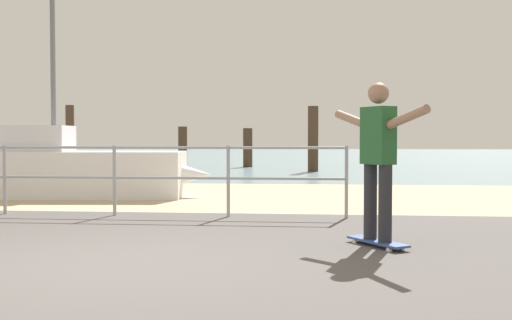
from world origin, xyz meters
TOP-DOWN VIEW (x-y plane):
  - ground_plane at (0.00, -1.00)m, footprint 24.00×10.00m
  - beach_strip at (0.00, 7.00)m, footprint 24.00×6.00m
  - sea_surface at (0.00, 35.00)m, footprint 72.00×50.00m
  - railing_fence at (-2.60, 3.60)m, footprint 10.21×0.05m
  - sailboat at (-2.56, 6.34)m, footprint 5.03×1.79m
  - skateboard at (2.69, 1.32)m, footprint 0.61×0.78m
  - skateboarder at (2.69, 1.32)m, footprint 0.88×1.25m
  - groyne_post_0 at (-5.85, 13.92)m, footprint 0.27×0.27m
  - groyne_post_1 at (-3.25, 18.88)m, footprint 0.36×0.36m
  - groyne_post_2 at (-0.66, 18.99)m, footprint 0.37×0.37m
  - groyne_post_3 at (1.93, 15.85)m, footprint 0.36×0.36m

SIDE VIEW (x-z plane):
  - ground_plane at x=0.00m, z-range -0.02..0.02m
  - beach_strip at x=0.00m, z-range -0.02..0.02m
  - sea_surface at x=0.00m, z-range -0.02..0.02m
  - skateboard at x=2.69m, z-range 0.03..0.11m
  - sailboat at x=-2.56m, z-range -1.95..2.99m
  - railing_fence at x=-2.60m, z-range 0.17..1.22m
  - groyne_post_2 at x=-0.66m, z-range 0.00..1.55m
  - groyne_post_1 at x=-3.25m, z-range 0.00..1.62m
  - skateboarder at x=2.69m, z-range 0.19..1.84m
  - groyne_post_0 at x=-5.85m, z-range 0.00..2.22m
  - groyne_post_3 at x=1.93m, z-range 0.00..2.25m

